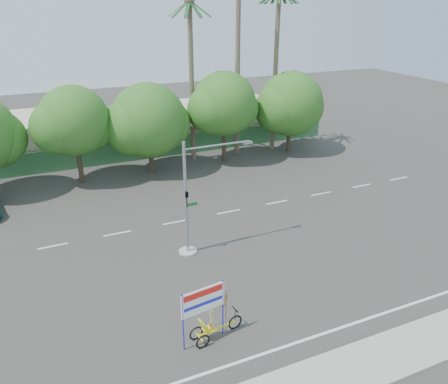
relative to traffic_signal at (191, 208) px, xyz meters
name	(u,v)px	position (x,y,z in m)	size (l,w,h in m)	color
ground	(254,278)	(2.20, -3.98, -2.92)	(120.00, 120.00, 0.00)	#33302D
sidewalk_near	(338,375)	(2.20, -11.48, -2.86)	(50.00, 2.40, 0.12)	gray
fence	(152,148)	(2.20, 17.52, -1.92)	(38.00, 0.08, 2.00)	#336B3D
building_left	(36,138)	(-7.80, 22.02, -0.92)	(12.00, 8.00, 4.00)	beige
building_right	(212,120)	(10.20, 22.02, -1.12)	(14.00, 8.00, 3.60)	beige
tree_left	(73,123)	(-4.85, 14.02, 2.14)	(6.66, 5.60, 8.07)	#473828
tree_center	(148,123)	(1.14, 14.02, 1.55)	(7.62, 6.40, 7.85)	#473828
tree_right	(224,106)	(8.15, 14.02, 2.32)	(6.90, 5.80, 8.36)	#473828
tree_far_right	(290,106)	(15.15, 14.02, 1.73)	(7.38, 6.20, 7.94)	#473828
palm_tall	(238,43)	(10.20, 15.52, 7.55)	(3.73, 3.79, 17.45)	#70604C
palm_mid	(276,53)	(14.20, 15.52, 6.48)	(3.73, 3.79, 15.45)	#70604C
palm_short	(191,64)	(5.70, 15.52, 5.94)	(3.73, 3.79, 14.45)	#70604C
traffic_signal	(191,208)	(0.00, 0.00, 0.00)	(4.72, 1.10, 7.00)	gray
trike_billboard	(209,317)	(-1.82, -7.38, -1.70)	(3.06, 0.90, 3.03)	black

